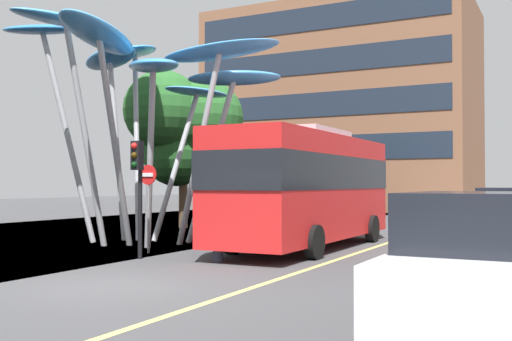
{
  "coord_description": "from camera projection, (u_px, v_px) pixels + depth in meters",
  "views": [
    {
      "loc": [
        8.39,
        -9.57,
        2.09
      ],
      "look_at": [
        -0.23,
        7.11,
        2.5
      ],
      "focal_mm": 42.28,
      "sensor_mm": 36.0,
      "label": 1
    }
  ],
  "objects": [
    {
      "name": "traffic_light_island_mid",
      "position": [
        275.0,
        173.0,
        24.03
      ],
      "size": [
        0.28,
        0.42,
        3.46
      ],
      "color": "black",
      "rests_on": "ground"
    },
    {
      "name": "leaf_sculpture",
      "position": [
        137.0,
        67.0,
        21.21
      ],
      "size": [
        10.24,
        9.89,
        8.02
      ],
      "color": "#9EA0A5",
      "rests_on": "ground"
    },
    {
      "name": "tree_pavement_near",
      "position": [
        181.0,
        126.0,
        28.37
      ],
      "size": [
        5.09,
        5.01,
        7.34
      ],
      "color": "brown",
      "rests_on": "ground"
    },
    {
      "name": "backdrop_building",
      "position": [
        343.0,
        111.0,
        51.08
      ],
      "size": [
        21.13,
        12.53,
        16.49
      ],
      "color": "brown",
      "rests_on": "ground"
    },
    {
      "name": "pedestrian",
      "position": [
        218.0,
        230.0,
        16.04
      ],
      "size": [
        0.34,
        0.34,
        1.68
      ],
      "color": "#2D3342",
      "rests_on": "ground"
    },
    {
      "name": "no_entry_sign",
      "position": [
        148.0,
        194.0,
        18.17
      ],
      "size": [
        0.6,
        0.12,
        2.66
      ],
      "color": "gray",
      "rests_on": "ground"
    },
    {
      "name": "car_parked_near",
      "position": [
        483.0,
        278.0,
        7.33
      ],
      "size": [
        2.05,
        4.38,
        1.98
      ],
      "color": "silver",
      "rests_on": "ground"
    },
    {
      "name": "traffic_light_kerb_near",
      "position": [
        138.0,
        173.0,
        16.68
      ],
      "size": [
        0.28,
        0.42,
        3.27
      ],
      "color": "black",
      "rests_on": "ground"
    },
    {
      "name": "red_bus",
      "position": [
        307.0,
        183.0,
        19.51
      ],
      "size": [
        2.87,
        9.61,
        3.85
      ],
      "color": "red",
      "rests_on": "ground"
    },
    {
      "name": "ground",
      "position": [
        83.0,
        286.0,
        12.6
      ],
      "size": [
        120.0,
        240.0,
        0.1
      ],
      "color": "#424244"
    },
    {
      "name": "traffic_light_kerb_far",
      "position": [
        211.0,
        164.0,
        19.96
      ],
      "size": [
        0.28,
        0.42,
        3.77
      ],
      "color": "black",
      "rests_on": "ground"
    }
  ]
}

